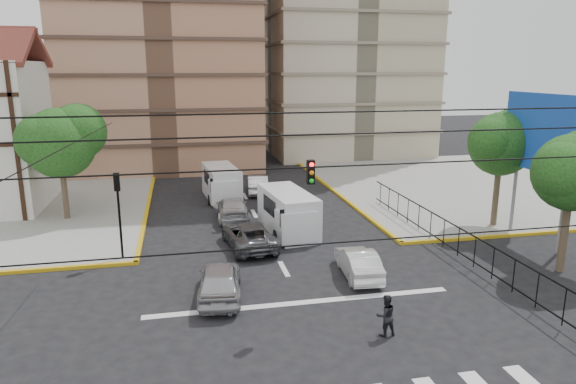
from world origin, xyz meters
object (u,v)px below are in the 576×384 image
object	(u,v)px
car_silver_front_left	(220,280)
van_left_lane	(222,184)
car_white_front_right	(358,262)
traffic_light_nw	(118,201)
pedestrian_crosswalk	(386,315)
van_right_lane	(289,214)

from	to	relation	value
car_silver_front_left	van_left_lane	bearing A→B (deg)	-88.81
van_left_lane	car_white_front_right	xyz separation A→B (m)	(5.03, -15.90, -0.50)
traffic_light_nw	pedestrian_crosswalk	bearing A→B (deg)	-44.11
traffic_light_nw	van_left_lane	world-z (taller)	traffic_light_nw
traffic_light_nw	van_right_lane	xyz separation A→B (m)	(9.18, 2.50, -1.90)
car_white_front_right	van_left_lane	bearing A→B (deg)	-67.95
van_left_lane	pedestrian_crosswalk	world-z (taller)	van_left_lane
car_white_front_right	van_right_lane	bearing A→B (deg)	-70.34
van_right_lane	traffic_light_nw	bearing A→B (deg)	-171.92
van_right_lane	car_white_front_right	size ratio (longest dim) A/B	1.41
traffic_light_nw	car_silver_front_left	world-z (taller)	traffic_light_nw
van_right_lane	van_left_lane	size ratio (longest dim) A/B	1.04
traffic_light_nw	van_left_lane	bearing A→B (deg)	62.46
car_white_front_right	traffic_light_nw	bearing A→B (deg)	-17.08
van_left_lane	car_white_front_right	world-z (taller)	van_left_lane
car_white_front_right	pedestrian_crosswalk	distance (m)	5.54
van_right_lane	car_white_front_right	distance (m)	7.13
traffic_light_nw	van_right_lane	world-z (taller)	traffic_light_nw
car_silver_front_left	traffic_light_nw	bearing A→B (deg)	-43.55
traffic_light_nw	van_right_lane	size ratio (longest dim) A/B	0.76
car_white_front_right	car_silver_front_left	bearing A→B (deg)	12.95
car_silver_front_left	car_white_front_right	xyz separation A→B (m)	(6.54, 0.97, -0.08)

